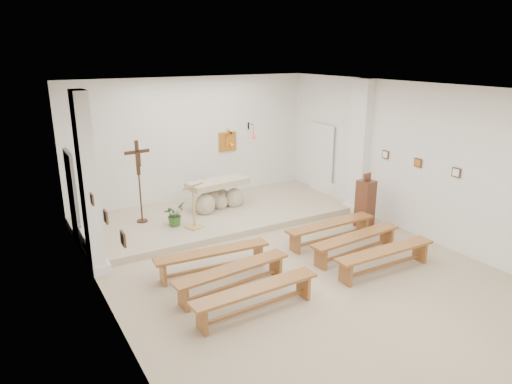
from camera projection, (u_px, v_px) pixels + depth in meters
ground at (296, 270)px, 9.00m from camera, size 7.00×10.00×0.00m
wall_left at (107, 219)px, 6.80m from camera, size 0.02×10.00×3.50m
wall_right at (426, 163)px, 10.17m from camera, size 0.02×10.00×3.50m
wall_back at (193, 142)px, 12.59m from camera, size 7.00×0.02×3.50m
ceiling at (301, 90)px, 7.97m from camera, size 7.00×10.00×0.02m
sanctuary_platform at (218, 214)px, 11.86m from camera, size 6.98×3.00×0.15m
pilaster_left at (88, 185)px, 8.50m from camera, size 0.26×0.55×3.50m
pilaster_right at (360, 148)px, 11.76m from camera, size 0.26×0.55×3.50m
gold_wall_relief at (228, 142)px, 13.11m from camera, size 0.55×0.04×0.55m
sanctuary_lamp at (253, 135)px, 13.19m from camera, size 0.11×0.36×0.44m
station_frame_left_front at (123, 239)px, 6.16m from camera, size 0.03×0.20×0.20m
station_frame_left_mid at (106, 217)px, 6.98m from camera, size 0.03×0.20×0.20m
station_frame_left_rear at (92, 199)px, 7.80m from camera, size 0.03×0.20×0.20m
station_frame_right_front at (456, 172)px, 9.51m from camera, size 0.03×0.20×0.20m
station_frame_right_mid at (418, 163)px, 10.34m from camera, size 0.03×0.20×0.20m
station_frame_right_rear at (385, 154)px, 11.16m from camera, size 0.03×0.20×0.20m
radiator_left at (86, 246)px, 9.49m from camera, size 0.10×0.85×0.52m
radiator_right at (341, 195)px, 12.81m from camera, size 0.10×0.85×0.52m
altar at (217, 197)px, 12.01m from camera, size 1.71×0.85×0.84m
lectern at (194, 205)px, 10.61m from camera, size 0.49×0.45×1.14m
crucifix_stand at (139, 176)px, 10.81m from camera, size 0.61×0.26×2.01m
potted_plant at (174, 214)px, 10.85m from camera, size 0.66×0.65×0.56m
donation_pedestal at (365, 203)px, 11.09m from camera, size 0.41×0.41×1.36m
bench_left_front at (213, 256)px, 8.80m from camera, size 2.29×0.55×0.48m
bench_right_front at (331, 228)px, 10.21m from camera, size 2.28×0.40×0.48m
bench_left_second at (232, 273)px, 8.11m from camera, size 2.29×0.57×0.48m
bench_right_second at (356, 240)px, 9.52m from camera, size 2.29×0.52×0.48m
bench_left_third at (256, 294)px, 7.43m from camera, size 2.28×0.43×0.48m
bench_right_third at (385, 255)px, 8.84m from camera, size 2.27×0.40×0.48m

